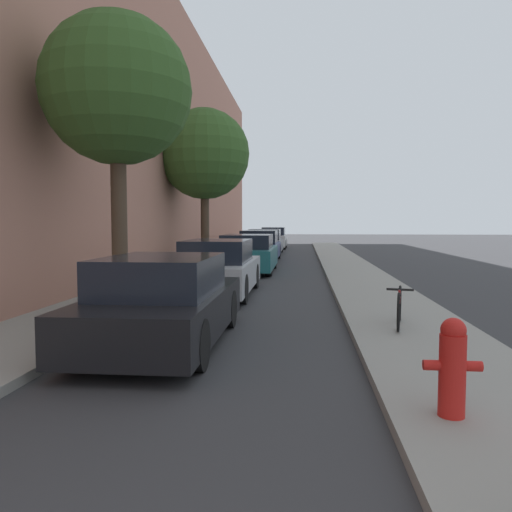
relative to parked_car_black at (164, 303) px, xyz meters
The scene contains 14 objects.
ground_plane 8.38m from the parked_car_black, 84.09° to the left, with size 120.00×120.00×0.00m, color #333335.
sidewalk_left 8.58m from the parked_car_black, 103.79° to the left, with size 2.00×52.00×0.12m.
sidewalk_right 9.14m from the parked_car_black, 65.66° to the left, with size 2.00×52.00×0.12m.
building_facade_left 10.16m from the parked_car_black, 112.19° to the left, with size 0.70×52.00×10.76m.
parked_car_black is the anchor object (origin of this frame).
parked_car_silver 5.03m from the parked_car_black, 90.57° to the left, with size 1.69×4.30×1.36m.
parked_car_teal 10.77m from the parked_car_black, 89.77° to the left, with size 1.90×4.44×1.35m.
parked_car_navy 16.06m from the parked_car_black, 89.98° to the left, with size 1.79×4.46×1.41m.
parked_car_grey 21.25m from the parked_car_black, 90.34° to the left, with size 1.89×4.45×1.40m.
parked_car_white 26.99m from the parked_car_black, 89.95° to the left, with size 1.69×4.21×1.45m.
street_tree_near 4.55m from the parked_car_black, 123.34° to the left, with size 2.82×2.82×5.58m.
street_tree_far 12.52m from the parked_car_black, 98.30° to the left, with size 3.42×3.42×5.96m.
fire_hydrant 4.25m from the parked_car_black, 39.25° to the right, with size 0.49×0.22×0.86m.
bicycle 3.73m from the parked_car_black, 17.23° to the left, with size 0.47×1.46×0.60m.
Camera 1 is at (1.15, 0.65, 1.79)m, focal length 35.14 mm.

